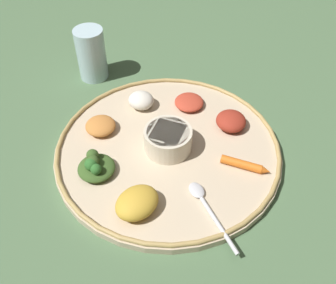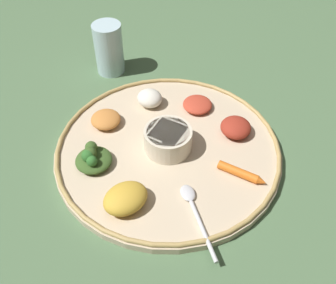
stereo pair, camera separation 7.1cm
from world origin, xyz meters
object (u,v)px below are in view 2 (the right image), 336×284
at_px(greens_pile, 93,158).
at_px(drinking_glass, 109,52).
at_px(center_bowl, 168,139).
at_px(spoon, 194,208).
at_px(carrot_near_spoon, 241,173).

bearing_deg(greens_pile, drinking_glass, -128.29).
distance_m(greens_pile, drinking_glass, 0.30).
bearing_deg(greens_pile, center_bowl, 158.43).
distance_m(center_bowl, spoon, 0.14).
height_order(spoon, carrot_near_spoon, carrot_near_spoon).
bearing_deg(carrot_near_spoon, spoon, 0.84).
relative_size(spoon, carrot_near_spoon, 1.63).
bearing_deg(spoon, carrot_near_spoon, -179.16).
height_order(greens_pile, drinking_glass, drinking_glass).
xyz_separation_m(greens_pile, carrot_near_spoon, (-0.18, 0.18, -0.01)).
distance_m(center_bowl, drinking_glass, 0.29).
xyz_separation_m(carrot_near_spoon, drinking_glass, (-0.00, -0.42, 0.03)).
bearing_deg(carrot_near_spoon, center_bowl, -66.56).
xyz_separation_m(center_bowl, greens_pile, (0.13, -0.05, -0.01)).
relative_size(spoon, drinking_glass, 1.21).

